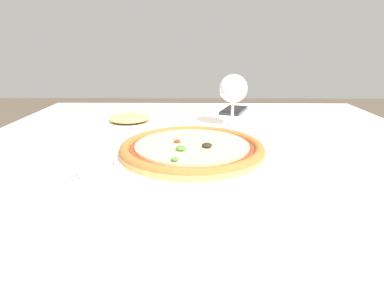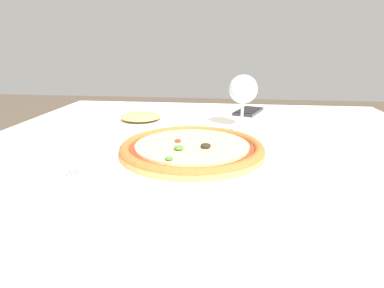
{
  "view_description": "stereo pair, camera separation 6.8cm",
  "coord_description": "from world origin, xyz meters",
  "px_view_note": "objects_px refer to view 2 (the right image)",
  "views": [
    {
      "loc": [
        -0.02,
        -0.73,
        0.96
      ],
      "look_at": [
        -0.03,
        -0.08,
        0.75
      ],
      "focal_mm": 30.0,
      "sensor_mm": 36.0,
      "label": 1
    },
    {
      "loc": [
        0.05,
        -0.72,
        0.96
      ],
      "look_at": [
        -0.03,
        -0.08,
        0.75
      ],
      "focal_mm": 30.0,
      "sensor_mm": 36.0,
      "label": 2
    }
  ],
  "objects_px": {
    "pizza_plate": "(192,150)",
    "dining_table": "(208,178)",
    "fork": "(61,185)",
    "wine_glass_far_left": "(243,91)",
    "cell_phone": "(249,111)",
    "side_plate": "(141,120)"
  },
  "relations": [
    {
      "from": "wine_glass_far_left",
      "to": "dining_table",
      "type": "bearing_deg",
      "value": -115.0
    },
    {
      "from": "wine_glass_far_left",
      "to": "pizza_plate",
      "type": "bearing_deg",
      "value": -114.01
    },
    {
      "from": "pizza_plate",
      "to": "fork",
      "type": "relative_size",
      "value": 1.95
    },
    {
      "from": "fork",
      "to": "wine_glass_far_left",
      "type": "relative_size",
      "value": 1.11
    },
    {
      "from": "pizza_plate",
      "to": "wine_glass_far_left",
      "type": "xyz_separation_m",
      "value": [
        0.11,
        0.25,
        0.09
      ]
    },
    {
      "from": "cell_phone",
      "to": "fork",
      "type": "bearing_deg",
      "value": -118.04
    },
    {
      "from": "fork",
      "to": "cell_phone",
      "type": "xyz_separation_m",
      "value": [
        0.35,
        0.65,
        0.0
      ]
    },
    {
      "from": "side_plate",
      "to": "fork",
      "type": "bearing_deg",
      "value": -91.78
    },
    {
      "from": "pizza_plate",
      "to": "cell_phone",
      "type": "xyz_separation_m",
      "value": [
        0.14,
        0.48,
        -0.01
      ]
    },
    {
      "from": "fork",
      "to": "side_plate",
      "type": "height_order",
      "value": "side_plate"
    },
    {
      "from": "pizza_plate",
      "to": "side_plate",
      "type": "xyz_separation_m",
      "value": [
        -0.19,
        0.28,
        -0.01
      ]
    },
    {
      "from": "fork",
      "to": "cell_phone",
      "type": "bearing_deg",
      "value": 61.96
    },
    {
      "from": "pizza_plate",
      "to": "wine_glass_far_left",
      "type": "relative_size",
      "value": 2.15
    },
    {
      "from": "dining_table",
      "to": "cell_phone",
      "type": "relative_size",
      "value": 7.38
    },
    {
      "from": "dining_table",
      "to": "pizza_plate",
      "type": "xyz_separation_m",
      "value": [
        -0.03,
        -0.08,
        0.1
      ]
    },
    {
      "from": "wine_glass_far_left",
      "to": "side_plate",
      "type": "height_order",
      "value": "wine_glass_far_left"
    },
    {
      "from": "dining_table",
      "to": "fork",
      "type": "bearing_deg",
      "value": -133.15
    },
    {
      "from": "pizza_plate",
      "to": "dining_table",
      "type": "bearing_deg",
      "value": 68.26
    },
    {
      "from": "dining_table",
      "to": "cell_phone",
      "type": "xyz_separation_m",
      "value": [
        0.11,
        0.4,
        0.09
      ]
    },
    {
      "from": "cell_phone",
      "to": "dining_table",
      "type": "bearing_deg",
      "value": -105.61
    },
    {
      "from": "fork",
      "to": "wine_glass_far_left",
      "type": "bearing_deg",
      "value": 53.32
    },
    {
      "from": "dining_table",
      "to": "fork",
      "type": "distance_m",
      "value": 0.35
    }
  ]
}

